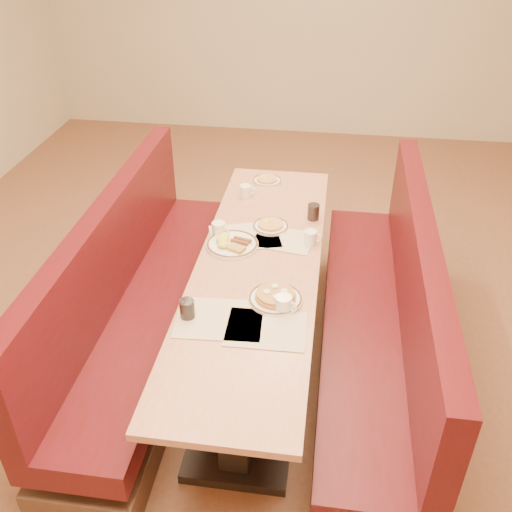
# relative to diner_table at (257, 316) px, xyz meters

# --- Properties ---
(ground) EXTENTS (8.00, 8.00, 0.00)m
(ground) POSITION_rel_diner_table_xyz_m (0.00, 0.00, -0.37)
(ground) COLOR #9E6647
(ground) RESTS_ON ground
(room_envelope) EXTENTS (6.04, 8.04, 2.82)m
(room_envelope) POSITION_rel_diner_table_xyz_m (0.00, 0.00, 1.56)
(room_envelope) COLOR beige
(room_envelope) RESTS_ON ground
(diner_table) EXTENTS (0.70, 2.50, 0.75)m
(diner_table) POSITION_rel_diner_table_xyz_m (0.00, 0.00, 0.00)
(diner_table) COLOR black
(diner_table) RESTS_ON ground
(booth_left) EXTENTS (0.55, 2.50, 1.05)m
(booth_left) POSITION_rel_diner_table_xyz_m (-0.73, 0.00, -0.01)
(booth_left) COLOR #4C3326
(booth_left) RESTS_ON ground
(booth_right) EXTENTS (0.55, 2.50, 1.05)m
(booth_right) POSITION_rel_diner_table_xyz_m (0.73, 0.00, -0.01)
(booth_right) COLOR #4C3326
(booth_right) RESTS_ON ground
(placemat_near_left) EXTENTS (0.45, 0.35, 0.00)m
(placemat_near_left) POSITION_rel_diner_table_xyz_m (-0.12, -0.50, 0.38)
(placemat_near_left) COLOR beige
(placemat_near_left) RESTS_ON diner_table
(placemat_near_right) EXTENTS (0.39, 0.30, 0.00)m
(placemat_near_right) POSITION_rel_diner_table_xyz_m (0.12, -0.55, 0.38)
(placemat_near_right) COLOR beige
(placemat_near_right) RESTS_ON diner_table
(placemat_far_left) EXTENTS (0.49, 0.42, 0.00)m
(placemat_far_left) POSITION_rel_diner_table_xyz_m (-0.12, 0.29, 0.38)
(placemat_far_left) COLOR beige
(placemat_far_left) RESTS_ON diner_table
(placemat_far_right) EXTENTS (0.39, 0.32, 0.00)m
(placemat_far_right) POSITION_rel_diner_table_xyz_m (0.12, 0.28, 0.38)
(placemat_far_right) COLOR beige
(placemat_far_right) RESTS_ON diner_table
(pancake_plate) EXTENTS (0.28, 0.28, 0.06)m
(pancake_plate) POSITION_rel_diner_table_xyz_m (0.14, -0.31, 0.40)
(pancake_plate) COLOR white
(pancake_plate) RESTS_ON diner_table
(eggs_plate) EXTENTS (0.31, 0.31, 0.06)m
(eggs_plate) POSITION_rel_diner_table_xyz_m (-0.18, 0.17, 0.39)
(eggs_plate) COLOR white
(eggs_plate) RESTS_ON diner_table
(extra_plate_mid) EXTENTS (0.23, 0.23, 0.05)m
(extra_plate_mid) POSITION_rel_diner_table_xyz_m (0.02, 0.41, 0.39)
(extra_plate_mid) COLOR white
(extra_plate_mid) RESTS_ON diner_table
(extra_plate_far) EXTENTS (0.21, 0.21, 0.04)m
(extra_plate_far) POSITION_rel_diner_table_xyz_m (-0.08, 1.05, 0.39)
(extra_plate_far) COLOR white
(extra_plate_far) RESTS_ON diner_table
(coffee_mug_a) EXTENTS (0.12, 0.08, 0.09)m
(coffee_mug_a) POSITION_rel_diner_table_xyz_m (0.19, -0.40, 0.42)
(coffee_mug_a) COLOR white
(coffee_mug_a) RESTS_ON diner_table
(coffee_mug_b) EXTENTS (0.11, 0.08, 0.09)m
(coffee_mug_b) POSITION_rel_diner_table_xyz_m (-0.28, 0.28, 0.42)
(coffee_mug_b) COLOR white
(coffee_mug_b) RESTS_ON diner_table
(coffee_mug_c) EXTENTS (0.11, 0.08, 0.08)m
(coffee_mug_c) POSITION_rel_diner_table_xyz_m (0.28, 0.27, 0.42)
(coffee_mug_c) COLOR white
(coffee_mug_c) RESTS_ON diner_table
(coffee_mug_d) EXTENTS (0.11, 0.08, 0.08)m
(coffee_mug_d) POSITION_rel_diner_table_xyz_m (-0.20, 0.81, 0.42)
(coffee_mug_d) COLOR white
(coffee_mug_d) RESTS_ON diner_table
(soda_tumbler_near) EXTENTS (0.08, 0.08, 0.10)m
(soda_tumbler_near) POSITION_rel_diner_table_xyz_m (-0.28, -0.51, 0.43)
(soda_tumbler_near) COLOR black
(soda_tumbler_near) RESTS_ON diner_table
(soda_tumbler_mid) EXTENTS (0.08, 0.08, 0.10)m
(soda_tumbler_mid) POSITION_rel_diner_table_xyz_m (0.28, 0.57, 0.43)
(soda_tumbler_mid) COLOR black
(soda_tumbler_mid) RESTS_ON diner_table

